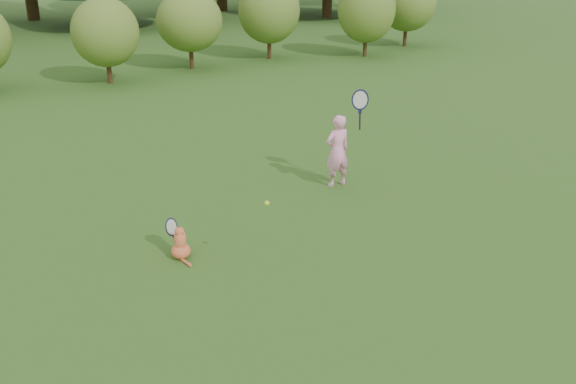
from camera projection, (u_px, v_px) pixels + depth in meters
ground at (302, 263)px, 8.63m from camera, size 100.00×100.00×0.00m
shrub_row at (92, 32)px, 18.81m from camera, size 28.00×3.00×2.80m
child at (338, 149)px, 11.01m from camera, size 0.71×0.41×1.90m
cat at (180, 241)px, 8.70m from camera, size 0.40×0.65×0.61m
tennis_ball at (267, 203)px, 7.99m from camera, size 0.06×0.06×0.06m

